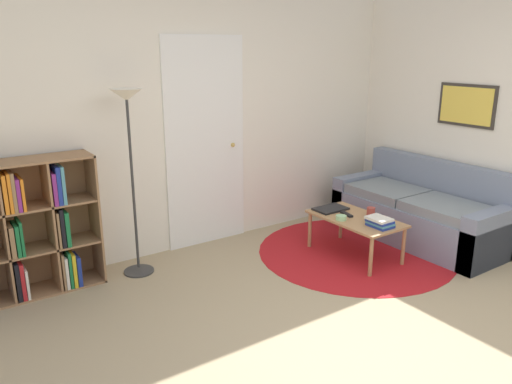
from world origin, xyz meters
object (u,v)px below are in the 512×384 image
(couch, at_px, (422,213))
(bowl, at_px, (341,218))
(floor_lamp, at_px, (129,126))
(bookshelf, at_px, (21,230))
(coffee_table, at_px, (356,222))
(laptop, at_px, (331,209))
(cup, at_px, (371,212))

(couch, height_order, bowl, couch)
(bowl, bearing_deg, floor_lamp, 154.78)
(bookshelf, height_order, coffee_table, bookshelf)
(bookshelf, xyz_separation_m, coffee_table, (2.81, -0.97, -0.21))
(laptop, bearing_deg, cup, -61.23)
(bowl, height_order, cup, cup)
(floor_lamp, bearing_deg, cup, -23.44)
(floor_lamp, distance_m, coffee_table, 2.30)
(floor_lamp, relative_size, cup, 19.89)
(coffee_table, relative_size, cup, 11.00)
(floor_lamp, height_order, cup, floor_lamp)
(couch, distance_m, coffee_table, 0.95)
(couch, bearing_deg, coffee_table, 176.53)
(bowl, bearing_deg, laptop, 65.94)
(coffee_table, xyz_separation_m, cup, (0.16, -0.04, 0.08))
(coffee_table, distance_m, cup, 0.18)
(bookshelf, height_order, floor_lamp, floor_lamp)
(bookshelf, xyz_separation_m, laptop, (2.77, -0.65, -0.16))
(floor_lamp, distance_m, laptop, 2.15)
(couch, relative_size, coffee_table, 1.98)
(bowl, bearing_deg, couch, -4.63)
(bookshelf, distance_m, bowl, 2.81)
(laptop, bearing_deg, coffee_table, -83.18)
(floor_lamp, bearing_deg, laptop, -15.98)
(floor_lamp, distance_m, couch, 3.17)
(couch, relative_size, bowl, 17.59)
(coffee_table, distance_m, bowl, 0.18)
(laptop, xyz_separation_m, cup, (0.20, -0.36, 0.03))
(couch, distance_m, cup, 0.81)
(floor_lamp, distance_m, bowl, 2.12)
(coffee_table, bearing_deg, floor_lamp, 155.90)
(bookshelf, xyz_separation_m, cup, (2.97, -1.01, -0.13))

